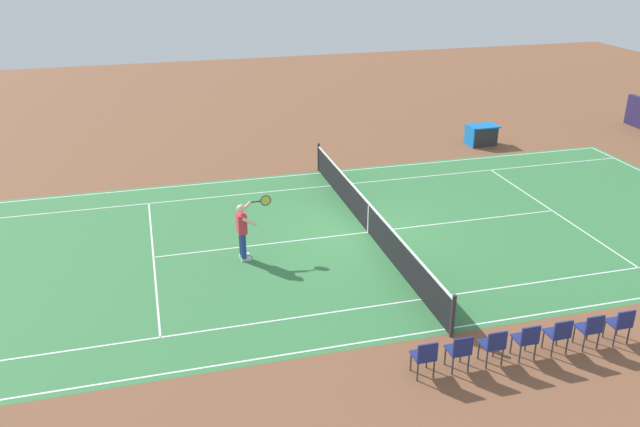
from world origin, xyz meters
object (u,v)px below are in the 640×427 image
spectator_chair_1 (590,328)px  spectator_chair_2 (559,333)px  tennis_net (369,218)px  spectator_chair_4 (494,344)px  tennis_player_near (243,229)px  spectator_chair_5 (460,350)px  spectator_chair_6 (425,356)px  tennis_ball (244,236)px  spectator_chair_0 (621,323)px  equipment_cart_tarped (482,135)px  spectator_chair_3 (527,339)px

spectator_chair_1 → spectator_chair_2: 0.78m
tennis_net → spectator_chair_2: 7.25m
spectator_chair_2 → spectator_chair_4: (1.56, 0.00, 0.00)m
tennis_player_near → spectator_chair_5: bearing=119.3°
tennis_player_near → spectator_chair_6: size_ratio=1.93×
tennis_net → tennis_ball: bearing=-9.7°
spectator_chair_0 → spectator_chair_6: size_ratio=1.00×
tennis_player_near → equipment_cart_tarped: size_ratio=1.36×
spectator_chair_3 → spectator_chair_5: same height
tennis_ball → equipment_cart_tarped: (-11.28, -6.52, 0.40)m
tennis_player_near → spectator_chair_3: (-5.07, 6.26, -0.41)m
tennis_player_near → spectator_chair_0: bearing=139.8°
spectator_chair_5 → spectator_chair_6: size_ratio=1.00×
spectator_chair_3 → spectator_chair_4: bearing=0.0°
spectator_chair_0 → spectator_chair_2: 1.56m
spectator_chair_0 → spectator_chair_2: bearing=0.0°
tennis_ball → spectator_chair_0: 10.50m
spectator_chair_4 → equipment_cart_tarped: bearing=-117.0°
spectator_chair_3 → spectator_chair_6: 2.34m
tennis_net → spectator_chair_3: 7.09m
spectator_chair_4 → equipment_cart_tarped: spectator_chair_4 is taller
tennis_player_near → spectator_chair_3: bearing=129.0°
equipment_cart_tarped → spectator_chair_5: bearing=60.6°
spectator_chair_0 → equipment_cart_tarped: spectator_chair_0 is taller
spectator_chair_2 → tennis_ball: bearing=-53.5°
spectator_chair_0 → spectator_chair_5: bearing=0.0°
tennis_ball → equipment_cart_tarped: equipment_cart_tarped is taller
tennis_net → tennis_player_near: size_ratio=6.89×
spectator_chair_4 → equipment_cart_tarped: (-7.20, -14.15, -0.08)m
spectator_chair_1 → spectator_chair_2: size_ratio=1.00×
spectator_chair_0 → tennis_net: bearing=-63.5°
tennis_player_near → spectator_chair_6: bearing=113.5°
tennis_player_near → spectator_chair_2: (-5.85, 6.26, -0.41)m
tennis_net → tennis_player_near: bearing=10.6°
tennis_player_near → spectator_chair_5: size_ratio=1.93×
spectator_chair_3 → spectator_chair_4: same height
spectator_chair_6 → spectator_chair_5: bearing=180.0°
tennis_net → equipment_cart_tarped: 10.41m
tennis_player_near → tennis_ball: tennis_player_near is taller
spectator_chair_1 → spectator_chair_6: 3.91m
equipment_cart_tarped → tennis_ball: bearing=30.0°
tennis_ball → spectator_chair_1: 9.98m
tennis_net → spectator_chair_5: size_ratio=13.30×
spectator_chair_2 → tennis_net: bearing=-74.6°
spectator_chair_1 → spectator_chair_3: (1.56, 0.00, 0.00)m
spectator_chair_0 → spectator_chair_4: same height
spectator_chair_2 → spectator_chair_5: size_ratio=1.00×
tennis_net → tennis_player_near: 4.02m
tennis_net → spectator_chair_5: 7.01m
tennis_net → spectator_chair_3: size_ratio=13.30×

